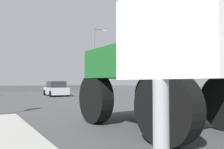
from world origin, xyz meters
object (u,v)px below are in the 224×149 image
Objects in this scene: streetlight_near_right at (182,45)px; streetlight_far_right at (95,57)px; traffic_signal_near_right at (145,58)px; lane_arrow_sign at (159,103)px; sedan_ahead at (56,89)px; oversize_sprayer at (157,65)px.

streetlight_near_right is 13.63m from streetlight_far_right.
streetlight_far_right is at bearing 73.69° from traffic_signal_near_right.
lane_arrow_sign is at bearing -140.84° from streetlight_near_right.
lane_arrow_sign is at bearing -130.75° from traffic_signal_near_right.
sedan_ahead is at bearing 96.79° from traffic_signal_near_right.
streetlight_near_right is (12.10, 9.85, 2.85)m from lane_arrow_sign.
streetlight_near_right is at bearing -56.37° from oversize_sprayer.
oversize_sprayer is at bearing -145.19° from streetlight_near_right.
streetlight_far_right is (4.23, 14.45, 1.80)m from traffic_signal_near_right.
traffic_signal_near_right is 4.61m from streetlight_near_right.
streetlight_near_right is (4.33, 0.83, 1.36)m from traffic_signal_near_right.
traffic_signal_near_right is at bearing -106.31° from streetlight_far_right.
streetlight_near_right is at bearing -150.10° from sedan_ahead.
lane_arrow_sign reaches higher than sedan_ahead.
traffic_signal_near_right is (1.47, -12.34, 2.13)m from sedan_ahead.
lane_arrow_sign is 12.01m from traffic_signal_near_right.
traffic_signal_near_right is (3.52, 4.63, 0.86)m from oversize_sprayer.
traffic_signal_near_right is at bearing -38.45° from oversize_sprayer.
sedan_ahead is 12.60m from traffic_signal_near_right.
streetlight_near_right is at bearing 39.16° from lane_arrow_sign.
traffic_signal_near_right is at bearing -170.04° from sedan_ahead.
streetlight_far_right is at bearing -66.47° from sedan_ahead.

